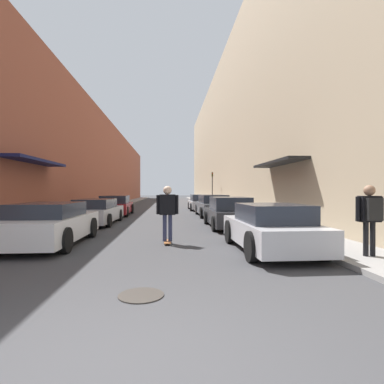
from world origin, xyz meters
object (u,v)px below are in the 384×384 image
(parked_car_left_0, at_px, (51,224))
(skateboarder, at_px, (167,208))
(traffic_light, at_px, (212,185))
(manhole_cover, at_px, (141,295))
(pedestrian, at_px, (370,212))
(parked_car_right_3, at_px, (201,203))
(parked_car_left_2, at_px, (115,206))
(parked_car_right_2, at_px, (213,206))
(parked_car_right_0, at_px, (270,228))
(parked_car_left_1, at_px, (97,212))
(parked_car_right_1, at_px, (229,213))

(parked_car_left_0, distance_m, skateboarder, 3.48)
(traffic_light, bearing_deg, manhole_cover, -100.49)
(parked_car_left_0, distance_m, pedestrian, 8.52)
(parked_car_right_3, height_order, traffic_light, traffic_light)
(parked_car_left_2, relative_size, parked_car_right_2, 0.92)
(parked_car_right_0, relative_size, manhole_cover, 5.68)
(parked_car_left_1, xyz_separation_m, skateboarder, (3.42, -5.57, 0.49))
(parked_car_left_0, relative_size, parked_car_left_2, 0.98)
(parked_car_left_0, distance_m, parked_car_right_1, 7.15)
(parked_car_right_1, xyz_separation_m, manhole_cover, (-3.04, -8.26, -0.62))
(parked_car_right_3, xyz_separation_m, skateboarder, (-2.67, -15.39, 0.47))
(parked_car_right_3, relative_size, manhole_cover, 6.23)
(parked_car_right_2, xyz_separation_m, skateboarder, (-2.76, -9.44, 0.43))
(parked_car_left_1, xyz_separation_m, parked_car_right_0, (6.17, -6.90, 0.03))
(parked_car_left_1, relative_size, parked_car_right_3, 1.08)
(parked_car_right_2, height_order, manhole_cover, parked_car_right_2)
(parked_car_left_2, relative_size, skateboarder, 2.51)
(parked_car_left_0, bearing_deg, parked_car_right_2, 56.45)
(parked_car_right_1, height_order, parked_car_right_3, parked_car_right_1)
(parked_car_left_0, xyz_separation_m, parked_car_right_0, (6.19, -1.39, -0.00))
(parked_car_left_2, bearing_deg, pedestrian, -58.90)
(skateboarder, bearing_deg, manhole_cover, -94.81)
(traffic_light, bearing_deg, parked_car_left_1, -115.09)
(parked_car_right_2, relative_size, traffic_light, 1.38)
(pedestrian, bearing_deg, parked_car_right_0, 144.77)
(parked_car_left_2, distance_m, pedestrian, 15.59)
(parked_car_left_2, relative_size, pedestrian, 2.71)
(parked_car_right_1, distance_m, manhole_cover, 8.82)
(parked_car_right_3, relative_size, skateboarder, 2.49)
(parked_car_right_3, bearing_deg, parked_car_right_2, -89.13)
(pedestrian, bearing_deg, parked_car_left_0, 161.41)
(parked_car_right_0, distance_m, parked_car_right_3, 16.72)
(parked_car_right_3, bearing_deg, parked_car_left_0, -111.78)
(parked_car_right_0, xyz_separation_m, manhole_cover, (-3.12, -3.15, -0.61))
(parked_car_right_1, bearing_deg, parked_car_right_2, 89.00)
(parked_car_right_0, xyz_separation_m, parked_car_right_3, (-0.07, 16.72, -0.00))
(parked_car_left_0, distance_m, manhole_cover, 5.52)
(skateboarder, bearing_deg, parked_car_right_1, 54.82)
(parked_car_left_2, height_order, traffic_light, traffic_light)
(pedestrian, bearing_deg, parked_car_right_3, 96.13)
(parked_car_left_1, xyz_separation_m, traffic_light, (8.12, 17.35, 1.67))
(skateboarder, height_order, pedestrian, skateboarder)
(parked_car_right_0, xyz_separation_m, pedestrian, (1.86, -1.32, 0.52))
(skateboarder, height_order, manhole_cover, skateboarder)
(parked_car_left_2, bearing_deg, parked_car_right_1, -48.59)
(parked_car_left_1, distance_m, skateboarder, 6.56)
(traffic_light, bearing_deg, parked_car_right_3, -105.04)
(parked_car_left_1, distance_m, traffic_light, 19.23)
(parked_car_right_1, bearing_deg, skateboarder, -125.18)
(parked_car_left_2, xyz_separation_m, parked_car_right_3, (6.11, 4.69, -0.01))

